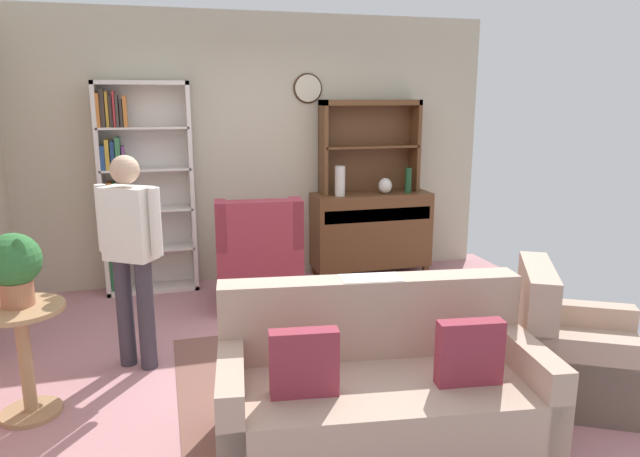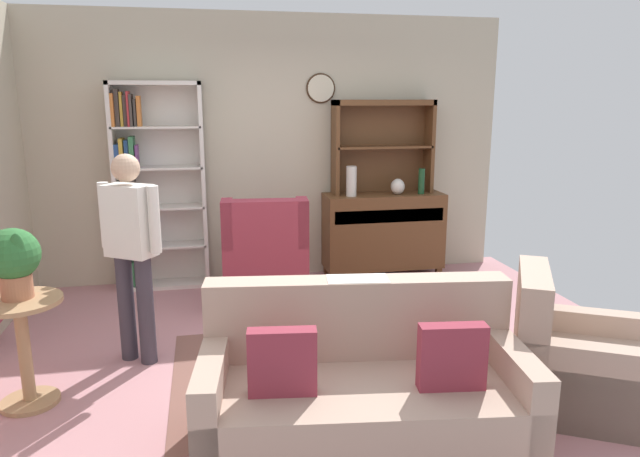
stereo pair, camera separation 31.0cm
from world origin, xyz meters
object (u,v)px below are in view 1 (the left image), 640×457
object	(u,v)px
armchair_floral	(573,355)
potted_plant_large	(13,264)
sideboard	(371,230)
wingback_chair	(259,266)
vase_tall	(340,181)
sideboard_hutch	(369,133)
person_reading	(131,247)
plant_stand	(24,349)
bottle_wine	(408,180)
bookshelf	(139,188)
vase_round	(385,186)
couch_floral	(379,391)

from	to	relation	value
armchair_floral	potted_plant_large	distance (m)	3.56
sideboard	wingback_chair	size ratio (longest dim) A/B	1.24
vase_tall	armchair_floral	xyz separation A→B (m)	(0.72, -2.85, -0.79)
sideboard_hutch	vase_tall	bearing A→B (deg)	-154.11
wingback_chair	person_reading	size ratio (longest dim) A/B	0.67
plant_stand	person_reading	world-z (taller)	person_reading
bottle_wine	wingback_chair	bearing A→B (deg)	-161.78
bookshelf	armchair_floral	size ratio (longest dim) A/B	2.01
vase_round	potted_plant_large	world-z (taller)	potted_plant_large
bottle_wine	couch_floral	distance (m)	3.41
sideboard	sideboard_hutch	bearing A→B (deg)	90.00
wingback_chair	plant_stand	bearing A→B (deg)	-137.77
vase_tall	sideboard_hutch	bearing A→B (deg)	25.89
couch_floral	bottle_wine	bearing A→B (deg)	63.63
vase_tall	vase_round	size ratio (longest dim) A/B	1.87
bookshelf	wingback_chair	size ratio (longest dim) A/B	2.00
vase_tall	person_reading	xyz separation A→B (m)	(-2.06, -1.62, -0.17)
sideboard	vase_round	xyz separation A→B (m)	(0.13, -0.07, 0.50)
wingback_chair	vase_tall	bearing A→B (deg)	30.91
vase_round	bottle_wine	xyz separation A→B (m)	(0.26, -0.02, 0.05)
vase_tall	bottle_wine	size ratio (longest dim) A/B	1.15
sideboard	vase_tall	xyz separation A→B (m)	(-0.39, -0.08, 0.57)
couch_floral	wingback_chair	xyz separation A→B (m)	(-0.29, 2.40, 0.07)
sideboard_hutch	person_reading	size ratio (longest dim) A/B	0.71
sideboard_hutch	plant_stand	size ratio (longest dim) A/B	1.54
bottle_wine	bookshelf	bearing A→B (deg)	176.45
wingback_chair	couch_floral	bearing A→B (deg)	-83.13
vase_round	couch_floral	distance (m)	3.31
potted_plant_large	person_reading	size ratio (longest dim) A/B	0.29
plant_stand	vase_round	bearing A→B (deg)	33.84
vase_round	armchair_floral	size ratio (longest dim) A/B	0.16
sideboard_hutch	armchair_floral	bearing A→B (deg)	-83.89
vase_tall	plant_stand	distance (m)	3.50
bottle_wine	potted_plant_large	size ratio (longest dim) A/B	0.62
couch_floral	potted_plant_large	world-z (taller)	potted_plant_large
bottle_wine	plant_stand	distance (m)	4.12
bookshelf	couch_floral	size ratio (longest dim) A/B	1.11
wingback_chair	potted_plant_large	world-z (taller)	potted_plant_large
bookshelf	sideboard_hutch	distance (m)	2.48
vase_round	bookshelf	bearing A→B (deg)	176.59
potted_plant_large	wingback_chair	bearing A→B (deg)	41.55
vase_round	wingback_chair	distance (m)	1.74
vase_round	armchair_floral	xyz separation A→B (m)	(0.20, -2.86, -0.72)
sideboard_hutch	bookshelf	bearing A→B (deg)	-179.46
wingback_chair	person_reading	world-z (taller)	person_reading
bottle_wine	person_reading	xyz separation A→B (m)	(-2.84, -1.61, -0.15)
couch_floral	plant_stand	distance (m)	2.17
bookshelf	sideboard	distance (m)	2.50
vase_tall	armchair_floral	world-z (taller)	vase_tall
couch_floral	armchair_floral	distance (m)	1.42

